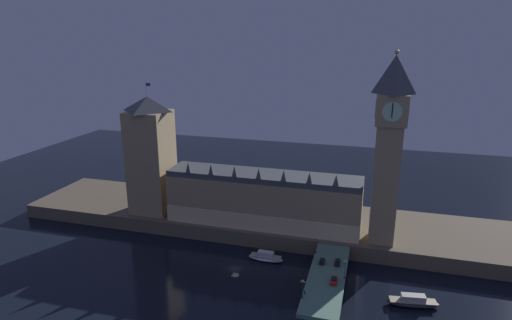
# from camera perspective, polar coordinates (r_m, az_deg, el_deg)

# --- Properties ---
(ground_plane) EXTENTS (400.00, 400.00, 0.00)m
(ground_plane) POSITION_cam_1_polar(r_m,az_deg,el_deg) (163.24, -2.78, -14.32)
(ground_plane) COLOR black
(embankment) EXTENTS (220.00, 42.00, 6.11)m
(embankment) POSITION_cam_1_polar(r_m,az_deg,el_deg) (195.09, 0.88, -7.96)
(embankment) COLOR brown
(embankment) RESTS_ON ground_plane
(parliament_hall) EXTENTS (80.76, 17.09, 26.72)m
(parliament_hall) POSITION_cam_1_polar(r_m,az_deg,el_deg) (179.88, 0.96, -5.20)
(parliament_hall) COLOR tan
(parliament_hall) RESTS_ON embankment
(clock_tower) EXTENTS (11.50, 11.61, 72.22)m
(clock_tower) POSITION_cam_1_polar(r_m,az_deg,el_deg) (163.96, 17.26, 1.86)
(clock_tower) COLOR tan
(clock_tower) RESTS_ON embankment
(victoria_tower) EXTENTS (17.17, 17.17, 57.99)m
(victoria_tower) POSITION_cam_1_polar(r_m,az_deg,el_deg) (195.23, -13.84, 0.67)
(victoria_tower) COLOR tan
(victoria_tower) RESTS_ON embankment
(bridge) EXTENTS (12.18, 46.00, 5.73)m
(bridge) POSITION_cam_1_polar(r_m,az_deg,el_deg) (150.80, 9.39, -15.55)
(bridge) COLOR slate
(bridge) RESTS_ON ground_plane
(car_northbound_lead) EXTENTS (1.86, 3.98, 1.38)m
(car_northbound_lead) POSITION_cam_1_polar(r_m,az_deg,el_deg) (156.87, 8.80, -13.18)
(car_northbound_lead) COLOR black
(car_northbound_lead) RESTS_ON bridge
(car_southbound_lead) EXTENTS (2.07, 4.59, 1.56)m
(car_southbound_lead) POSITION_cam_1_polar(r_m,az_deg,el_deg) (146.50, 10.36, -15.51)
(car_southbound_lead) COLOR red
(car_southbound_lead) RESTS_ON bridge
(car_southbound_trail) EXTENTS (1.90, 4.40, 1.51)m
(car_southbound_trail) POSITION_cam_1_polar(r_m,az_deg,el_deg) (157.00, 10.82, -13.23)
(car_southbound_trail) COLOR black
(car_southbound_trail) RESTS_ON bridge
(pedestrian_near_rail) EXTENTS (0.38, 0.38, 1.62)m
(pedestrian_near_rail) POSITION_cam_1_polar(r_m,az_deg,el_deg) (139.28, 6.51, -17.09)
(pedestrian_near_rail) COLOR black
(pedestrian_near_rail) RESTS_ON bridge
(street_lamp_near) EXTENTS (1.34, 0.60, 6.26)m
(street_lamp_near) POSITION_cam_1_polar(r_m,az_deg,el_deg) (136.01, 6.23, -16.44)
(street_lamp_near) COLOR #2D3333
(street_lamp_near) RESTS_ON bridge
(street_lamp_mid) EXTENTS (1.34, 0.60, 6.83)m
(street_lamp_mid) POSITION_cam_1_polar(r_m,az_deg,el_deg) (147.42, 11.79, -13.78)
(street_lamp_mid) COLOR #2D3333
(street_lamp_mid) RESTS_ON bridge
(street_lamp_far) EXTENTS (1.34, 0.60, 6.84)m
(street_lamp_far) POSITION_cam_1_polar(r_m,az_deg,el_deg) (161.22, 8.05, -10.83)
(street_lamp_far) COLOR #2D3333
(street_lamp_far) RESTS_ON bridge
(boat_upstream) EXTENTS (13.59, 4.63, 3.69)m
(boat_upstream) POSITION_cam_1_polar(r_m,az_deg,el_deg) (167.97, 1.29, -12.83)
(boat_upstream) COLOR white
(boat_upstream) RESTS_ON ground_plane
(boat_downstream) EXTENTS (16.94, 6.92, 3.88)m
(boat_downstream) POSITION_cam_1_polar(r_m,az_deg,el_deg) (151.85, 20.18, -17.32)
(boat_downstream) COLOR #28282D
(boat_downstream) RESTS_ON ground_plane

